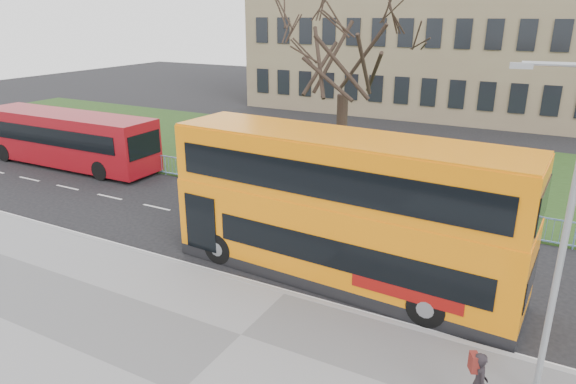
{
  "coord_description": "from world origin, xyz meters",
  "views": [
    {
      "loc": [
        6.85,
        -14.11,
        8.52
      ],
      "look_at": [
        -1.28,
        1.0,
        2.5
      ],
      "focal_mm": 32.0,
      "sensor_mm": 36.0,
      "label": 1
    }
  ],
  "objects_px": {
    "yellow_bus": "(341,206)",
    "street_lamp": "(561,231)",
    "red_bus": "(68,138)",
    "pedestrian": "(479,384)"
  },
  "relations": [
    {
      "from": "yellow_bus",
      "to": "street_lamp",
      "type": "height_order",
      "value": "street_lamp"
    },
    {
      "from": "yellow_bus",
      "to": "street_lamp",
      "type": "xyz_separation_m",
      "value": [
        6.2,
        -3.22,
        1.63
      ]
    },
    {
      "from": "yellow_bus",
      "to": "street_lamp",
      "type": "distance_m",
      "value": 7.17
    },
    {
      "from": "red_bus",
      "to": "pedestrian",
      "type": "xyz_separation_m",
      "value": [
        24.32,
        -9.49,
        -0.75
      ]
    },
    {
      "from": "yellow_bus",
      "to": "red_bus",
      "type": "distance_m",
      "value": 19.83
    },
    {
      "from": "yellow_bus",
      "to": "street_lamp",
      "type": "relative_size",
      "value": 1.56
    },
    {
      "from": "red_bus",
      "to": "street_lamp",
      "type": "relative_size",
      "value": 1.56
    },
    {
      "from": "street_lamp",
      "to": "yellow_bus",
      "type": "bearing_deg",
      "value": 144.74
    },
    {
      "from": "yellow_bus",
      "to": "red_bus",
      "type": "xyz_separation_m",
      "value": [
        -19.16,
        5.04,
        -0.97
      ]
    },
    {
      "from": "yellow_bus",
      "to": "pedestrian",
      "type": "xyz_separation_m",
      "value": [
        5.16,
        -4.45,
        -1.71
      ]
    }
  ]
}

